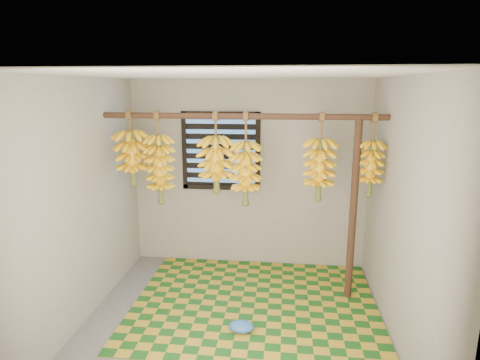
# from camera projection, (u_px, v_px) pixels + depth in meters

# --- Properties ---
(floor) EXTENTS (3.00, 3.00, 0.01)m
(floor) POSITION_uv_depth(u_px,v_px,m) (234.00, 326.00, 3.96)
(floor) COLOR #535353
(floor) RESTS_ON ground
(ceiling) EXTENTS (3.00, 3.00, 0.01)m
(ceiling) POSITION_uv_depth(u_px,v_px,m) (233.00, 74.00, 3.41)
(ceiling) COLOR silver
(ceiling) RESTS_ON wall_back
(wall_back) EXTENTS (3.00, 0.01, 2.40)m
(wall_back) POSITION_uv_depth(u_px,v_px,m) (248.00, 175.00, 5.14)
(wall_back) COLOR gray
(wall_back) RESTS_ON floor
(wall_left) EXTENTS (0.01, 3.00, 2.40)m
(wall_left) POSITION_uv_depth(u_px,v_px,m) (78.00, 204.00, 3.85)
(wall_left) COLOR gray
(wall_left) RESTS_ON floor
(wall_right) EXTENTS (0.01, 3.00, 2.40)m
(wall_right) POSITION_uv_depth(u_px,v_px,m) (403.00, 215.00, 3.52)
(wall_right) COLOR gray
(wall_right) RESTS_ON floor
(window) EXTENTS (1.00, 0.04, 1.00)m
(window) POSITION_uv_depth(u_px,v_px,m) (221.00, 151.00, 5.08)
(window) COLOR black
(window) RESTS_ON wall_back
(hanging_pole) EXTENTS (3.00, 0.06, 0.06)m
(hanging_pole) POSITION_uv_depth(u_px,v_px,m) (242.00, 116.00, 4.18)
(hanging_pole) COLOR #462919
(hanging_pole) RESTS_ON wall_left
(support_post) EXTENTS (0.08, 0.08, 2.00)m
(support_post) POSITION_uv_depth(u_px,v_px,m) (353.00, 212.00, 4.28)
(support_post) COLOR #462919
(support_post) RESTS_ON floor
(woven_mat) EXTENTS (2.61, 2.09, 0.01)m
(woven_mat) POSITION_uv_depth(u_px,v_px,m) (255.00, 303.00, 4.36)
(woven_mat) COLOR #174F17
(woven_mat) RESTS_ON floor
(plastic_bag) EXTENTS (0.26, 0.19, 0.10)m
(plastic_bag) POSITION_uv_depth(u_px,v_px,m) (241.00, 327.00, 3.83)
(plastic_bag) COLOR #2F5DB2
(plastic_bag) RESTS_ON woven_mat
(banana_bunch_a) EXTENTS (0.35, 0.35, 0.82)m
(banana_bunch_a) POSITION_uv_depth(u_px,v_px,m) (132.00, 158.00, 4.42)
(banana_bunch_a) COLOR brown
(banana_bunch_a) RESTS_ON hanging_pole
(banana_bunch_b) EXTENTS (0.31, 0.31, 1.03)m
(banana_bunch_b) POSITION_uv_depth(u_px,v_px,m) (160.00, 169.00, 4.41)
(banana_bunch_b) COLOR brown
(banana_bunch_b) RESTS_ON hanging_pole
(banana_bunch_c) EXTENTS (0.37, 0.37, 0.88)m
(banana_bunch_c) POSITION_uv_depth(u_px,v_px,m) (216.00, 165.00, 4.33)
(banana_bunch_c) COLOR brown
(banana_bunch_c) RESTS_ON hanging_pole
(banana_bunch_d) EXTENTS (0.32, 0.32, 1.01)m
(banana_bunch_d) POSITION_uv_depth(u_px,v_px,m) (246.00, 173.00, 4.31)
(banana_bunch_d) COLOR brown
(banana_bunch_d) RESTS_ON hanging_pole
(banana_bunch_e) EXTENTS (0.35, 0.35, 0.93)m
(banana_bunch_e) POSITION_uv_depth(u_px,v_px,m) (319.00, 170.00, 4.22)
(banana_bunch_e) COLOR brown
(banana_bunch_e) RESTS_ON hanging_pole
(banana_bunch_f) EXTENTS (0.26, 0.26, 0.87)m
(banana_bunch_f) POSITION_uv_depth(u_px,v_px,m) (371.00, 168.00, 4.15)
(banana_bunch_f) COLOR brown
(banana_bunch_f) RESTS_ON hanging_pole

